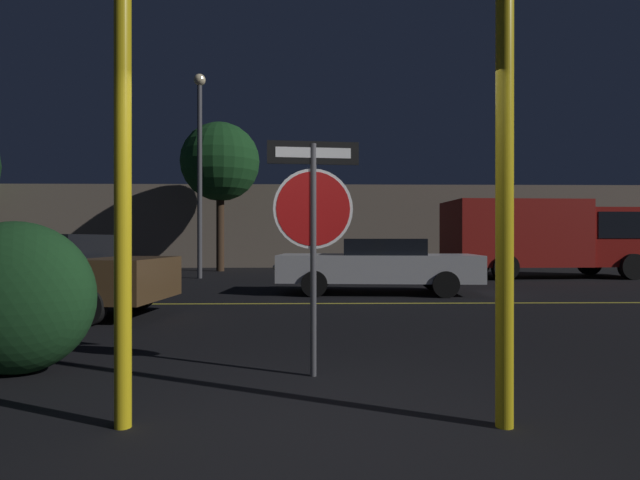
% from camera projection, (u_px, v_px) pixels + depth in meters
% --- Properties ---
extents(ground_plane, '(260.00, 260.00, 0.00)m').
position_uv_depth(ground_plane, '(321.00, 441.00, 3.25)').
color(ground_plane, black).
extents(road_center_stripe, '(43.43, 0.12, 0.01)m').
position_uv_depth(road_center_stripe, '(313.00, 303.00, 10.16)').
color(road_center_stripe, gold).
rests_on(road_center_stripe, ground_plane).
extents(stop_sign, '(0.88, 0.11, 2.26)m').
position_uv_depth(stop_sign, '(313.00, 209.00, 4.79)').
color(stop_sign, '#4C4C51').
rests_on(stop_sign, ground_plane).
extents(yellow_pole_left, '(0.12, 0.12, 3.13)m').
position_uv_depth(yellow_pole_left, '(123.00, 204.00, 3.49)').
color(yellow_pole_left, yellow).
rests_on(yellow_pole_left, ground_plane).
extents(yellow_pole_right, '(0.12, 0.12, 3.07)m').
position_uv_depth(yellow_pole_right, '(505.00, 208.00, 3.50)').
color(yellow_pole_right, yellow).
rests_on(yellow_pole_right, ground_plane).
extents(hedge_bush_1, '(1.55, 0.96, 1.50)m').
position_uv_depth(hedge_bush_1, '(15.00, 298.00, 4.87)').
color(hedge_bush_1, '#19421E').
rests_on(hedge_bush_1, ground_plane).
extents(passing_car_2, '(4.47, 2.32, 1.40)m').
position_uv_depth(passing_car_2, '(42.00, 274.00, 8.52)').
color(passing_car_2, brown).
rests_on(passing_car_2, ground_plane).
extents(passing_car_3, '(4.96, 2.22, 1.33)m').
position_uv_depth(passing_car_3, '(378.00, 265.00, 12.12)').
color(passing_car_3, silver).
rests_on(passing_car_3, ground_plane).
extents(delivery_truck, '(7.11, 2.79, 2.61)m').
position_uv_depth(delivery_truck, '(554.00, 234.00, 17.16)').
color(delivery_truck, maroon).
rests_on(delivery_truck, ground_plane).
extents(street_lamp, '(0.39, 0.39, 6.84)m').
position_uv_depth(street_lamp, '(200.00, 155.00, 16.67)').
color(street_lamp, '#4C4C51').
rests_on(street_lamp, ground_plane).
extents(tree_1, '(3.20, 3.20, 6.07)m').
position_uv_depth(tree_1, '(220.00, 162.00, 20.35)').
color(tree_1, '#422D1E').
rests_on(tree_1, ground_plane).
extents(building_backdrop, '(34.06, 4.55, 3.83)m').
position_uv_depth(building_backdrop, '(278.00, 227.00, 25.12)').
color(building_backdrop, '#7A6B5B').
rests_on(building_backdrop, ground_plane).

